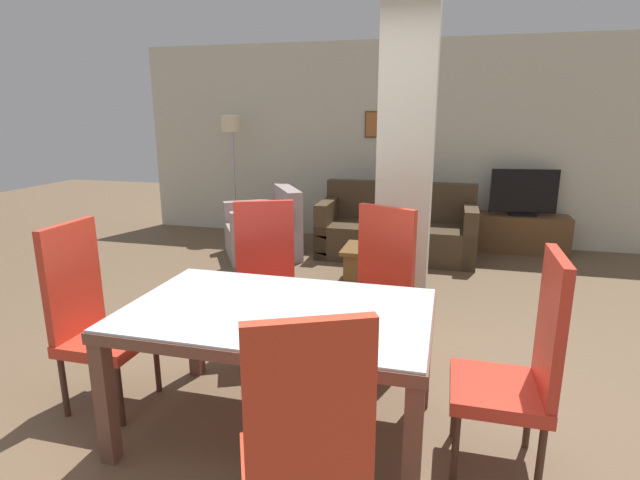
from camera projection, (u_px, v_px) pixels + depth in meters
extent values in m
plane|color=brown|center=(280.00, 429.00, 2.86)|extent=(18.00, 18.00, 0.00)
cube|color=beige|center=(388.00, 143.00, 6.88)|extent=(7.20, 0.06, 2.70)
cube|color=brown|center=(381.00, 125.00, 6.81)|extent=(0.44, 0.02, 0.36)
cube|color=#B26633|center=(381.00, 125.00, 6.79)|extent=(0.40, 0.01, 0.32)
cube|color=beige|center=(406.00, 166.00, 3.94)|extent=(0.42, 0.37, 2.70)
cube|color=brown|center=(242.00, 356.00, 2.23)|extent=(1.63, 0.06, 0.06)
cube|color=brown|center=(303.00, 286.00, 3.14)|extent=(1.63, 0.06, 0.06)
cube|color=brown|center=(149.00, 301.00, 2.87)|extent=(0.06, 0.91, 0.06)
cube|color=brown|center=(427.00, 331.00, 2.49)|extent=(0.06, 0.91, 0.06)
cube|color=silver|center=(278.00, 309.00, 2.67)|extent=(1.61, 1.01, 0.01)
cube|color=brown|center=(106.00, 402.00, 2.52)|extent=(0.08, 0.08, 0.67)
cube|color=brown|center=(412.00, 453.00, 2.15)|extent=(0.08, 0.08, 0.67)
cube|color=brown|center=(195.00, 328.00, 3.39)|extent=(0.08, 0.08, 0.67)
cube|color=brown|center=(424.00, 355.00, 3.02)|extent=(0.08, 0.08, 0.67)
cube|color=red|center=(302.00, 470.00, 1.92)|extent=(0.61, 0.61, 0.07)
cube|color=red|center=(310.00, 416.00, 1.63)|extent=(0.42, 0.23, 0.68)
cylinder|color=#472B1F|center=(339.00, 480.00, 2.19)|extent=(0.04, 0.04, 0.39)
cube|color=red|center=(498.00, 391.00, 2.47)|extent=(0.46, 0.46, 0.07)
cube|color=red|center=(551.00, 325.00, 2.33)|extent=(0.05, 0.44, 0.68)
cylinder|color=#472B1F|center=(455.00, 448.00, 2.40)|extent=(0.04, 0.04, 0.39)
cylinder|color=#472B1F|center=(455.00, 405.00, 2.75)|extent=(0.04, 0.04, 0.39)
cylinder|color=#472B1F|center=(540.00, 462.00, 2.30)|extent=(0.04, 0.04, 0.39)
cylinder|color=#472B1F|center=(529.00, 415.00, 2.66)|extent=(0.04, 0.04, 0.39)
cube|color=red|center=(368.00, 313.00, 3.43)|extent=(0.61, 0.61, 0.07)
cube|color=red|center=(386.00, 254.00, 3.49)|extent=(0.42, 0.23, 0.68)
cylinder|color=#472B1F|center=(376.00, 362.00, 3.22)|extent=(0.04, 0.04, 0.39)
cylinder|color=#472B1F|center=(330.00, 346.00, 3.45)|extent=(0.04, 0.04, 0.39)
cylinder|color=#472B1F|center=(405.00, 342.00, 3.51)|extent=(0.04, 0.04, 0.39)
cylinder|color=#472B1F|center=(360.00, 328.00, 3.74)|extent=(0.04, 0.04, 0.39)
cube|color=red|center=(109.00, 340.00, 3.02)|extent=(0.46, 0.46, 0.07)
cube|color=red|center=(72.00, 279.00, 2.97)|extent=(0.05, 0.44, 0.68)
cylinder|color=#472B1F|center=(157.00, 364.00, 3.20)|extent=(0.04, 0.04, 0.39)
cylinder|color=#472B1F|center=(120.00, 395.00, 2.85)|extent=(0.04, 0.04, 0.39)
cylinder|color=#472B1F|center=(106.00, 357.00, 3.30)|extent=(0.04, 0.04, 0.39)
cylinder|color=#472B1F|center=(64.00, 386.00, 2.94)|extent=(0.04, 0.04, 0.39)
cube|color=red|center=(268.00, 303.00, 3.61)|extent=(0.61, 0.61, 0.07)
cube|color=red|center=(265.00, 246.00, 3.71)|extent=(0.42, 0.23, 0.68)
cylinder|color=#472B1F|center=(297.00, 342.00, 3.51)|extent=(0.04, 0.04, 0.39)
cylinder|color=#472B1F|center=(243.00, 346.00, 3.45)|extent=(0.04, 0.04, 0.39)
cylinder|color=#472B1F|center=(291.00, 320.00, 3.87)|extent=(0.04, 0.04, 0.39)
cylinder|color=#472B1F|center=(242.00, 324.00, 3.81)|extent=(0.04, 0.04, 0.39)
cube|color=#423220|center=(396.00, 240.00, 6.22)|extent=(1.90, 0.85, 0.42)
cube|color=#423220|center=(400.00, 200.00, 6.43)|extent=(1.90, 0.18, 0.48)
cube|color=#423220|center=(469.00, 234.00, 5.98)|extent=(0.16, 0.85, 0.68)
cube|color=#423220|center=(328.00, 226.00, 6.40)|extent=(0.16, 0.85, 0.68)
cube|color=gray|center=(262.00, 240.00, 6.26)|extent=(1.17, 1.17, 0.40)
cube|color=gray|center=(288.00, 206.00, 6.25)|extent=(0.59, 0.83, 0.45)
cube|color=gray|center=(267.00, 238.00, 5.90)|extent=(0.80, 0.56, 0.65)
cube|color=gray|center=(257.00, 225.00, 6.56)|extent=(0.80, 0.56, 0.65)
cube|color=brown|center=(378.00, 250.00, 5.23)|extent=(0.72, 0.55, 0.04)
cube|color=brown|center=(377.00, 267.00, 5.27)|extent=(0.64, 0.47, 0.34)
cylinder|color=#194C23|center=(388.00, 240.00, 5.18)|extent=(0.06, 0.06, 0.18)
cylinder|color=#194C23|center=(389.00, 228.00, 5.15)|extent=(0.03, 0.03, 0.07)
cylinder|color=#B7B7BC|center=(389.00, 225.00, 5.14)|extent=(0.03, 0.03, 0.01)
cube|color=brown|center=(520.00, 233.00, 6.46)|extent=(1.19, 0.40, 0.48)
cube|color=black|center=(522.00, 214.00, 6.40)|extent=(0.35, 0.24, 0.03)
cube|color=black|center=(524.00, 191.00, 6.33)|extent=(0.83, 0.16, 0.56)
cylinder|color=#B7B7BC|center=(236.00, 235.00, 7.35)|extent=(0.26, 0.26, 0.02)
cylinder|color=#B7B7BC|center=(234.00, 184.00, 7.16)|extent=(0.04, 0.04, 1.48)
cylinder|color=beige|center=(232.00, 124.00, 6.95)|extent=(0.29, 0.29, 0.22)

